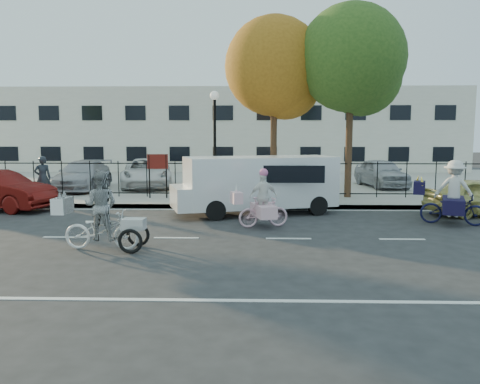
{
  "coord_description": "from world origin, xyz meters",
  "views": [
    {
      "loc": [
        2.04,
        -12.21,
        2.76
      ],
      "look_at": [
        1.68,
        1.2,
        1.1
      ],
      "focal_mm": 35.0,
      "sensor_mm": 36.0,
      "label": 1
    }
  ],
  "objects_px": {
    "zebra_trike": "(102,219)",
    "white_van": "(257,182)",
    "unicorn_bike": "(262,206)",
    "lot_car_c": "(212,176)",
    "lot_car_b": "(147,173)",
    "pedestrian": "(43,178)",
    "lamppost": "(215,125)",
    "lot_car_a": "(83,175)",
    "lot_car_d": "(381,173)",
    "bull_bike": "(452,199)"
  },
  "relations": [
    {
      "from": "bull_bike",
      "to": "lot_car_c",
      "type": "bearing_deg",
      "value": 64.78
    },
    {
      "from": "unicorn_bike",
      "to": "lot_car_c",
      "type": "xyz_separation_m",
      "value": [
        -2.3,
        9.16,
        0.08
      ]
    },
    {
      "from": "lamppost",
      "to": "zebra_trike",
      "type": "xyz_separation_m",
      "value": [
        -2.08,
        -8.07,
        -2.38
      ]
    },
    {
      "from": "zebra_trike",
      "to": "pedestrian",
      "type": "distance_m",
      "value": 8.99
    },
    {
      "from": "lamppost",
      "to": "pedestrian",
      "type": "xyz_separation_m",
      "value": [
        -6.91,
        -0.5,
        -2.09
      ]
    },
    {
      "from": "pedestrian",
      "to": "lot_car_b",
      "type": "distance_m",
      "value": 5.54
    },
    {
      "from": "bull_bike",
      "to": "lot_car_d",
      "type": "bearing_deg",
      "value": 19.4
    },
    {
      "from": "lot_car_c",
      "to": "lot_car_d",
      "type": "relative_size",
      "value": 0.86
    },
    {
      "from": "unicorn_bike",
      "to": "white_van",
      "type": "height_order",
      "value": "white_van"
    },
    {
      "from": "lot_car_c",
      "to": "lamppost",
      "type": "bearing_deg",
      "value": -74.08
    },
    {
      "from": "lamppost",
      "to": "zebra_trike",
      "type": "relative_size",
      "value": 1.95
    },
    {
      "from": "pedestrian",
      "to": "lot_car_c",
      "type": "xyz_separation_m",
      "value": [
        6.45,
        4.4,
        -0.29
      ]
    },
    {
      "from": "unicorn_bike",
      "to": "white_van",
      "type": "xyz_separation_m",
      "value": [
        -0.14,
        2.39,
        0.45
      ]
    },
    {
      "from": "zebra_trike",
      "to": "pedestrian",
      "type": "bearing_deg",
      "value": 35.78
    },
    {
      "from": "bull_bike",
      "to": "lot_car_b",
      "type": "distance_m",
      "value": 14.33
    },
    {
      "from": "lot_car_b",
      "to": "white_van",
      "type": "bearing_deg",
      "value": -63.22
    },
    {
      "from": "zebra_trike",
      "to": "white_van",
      "type": "bearing_deg",
      "value": -32.75
    },
    {
      "from": "lot_car_a",
      "to": "bull_bike",
      "type": "bearing_deg",
      "value": -29.73
    },
    {
      "from": "unicorn_bike",
      "to": "lot_car_c",
      "type": "bearing_deg",
      "value": -1.76
    },
    {
      "from": "lamppost",
      "to": "lot_car_c",
      "type": "bearing_deg",
      "value": 96.81
    },
    {
      "from": "lamppost",
      "to": "lot_car_b",
      "type": "relative_size",
      "value": 0.85
    },
    {
      "from": "pedestrian",
      "to": "bull_bike",
      "type": "bearing_deg",
      "value": 131.43
    },
    {
      "from": "white_van",
      "to": "lot_car_c",
      "type": "distance_m",
      "value": 7.11
    },
    {
      "from": "lamppost",
      "to": "lot_car_c",
      "type": "xyz_separation_m",
      "value": [
        -0.47,
        3.9,
        -2.38
      ]
    },
    {
      "from": "white_van",
      "to": "lot_car_c",
      "type": "bearing_deg",
      "value": 90.25
    },
    {
      "from": "bull_bike",
      "to": "pedestrian",
      "type": "height_order",
      "value": "bull_bike"
    },
    {
      "from": "zebra_trike",
      "to": "lot_car_b",
      "type": "xyz_separation_m",
      "value": [
        -1.65,
        12.1,
        0.12
      ]
    },
    {
      "from": "pedestrian",
      "to": "lot_car_b",
      "type": "relative_size",
      "value": 0.34
    },
    {
      "from": "lot_car_a",
      "to": "zebra_trike",
      "type": "bearing_deg",
      "value": -69.72
    },
    {
      "from": "white_van",
      "to": "lot_car_d",
      "type": "bearing_deg",
      "value": 31.81
    },
    {
      "from": "zebra_trike",
      "to": "pedestrian",
      "type": "xyz_separation_m",
      "value": [
        -4.84,
        7.57,
        0.29
      ]
    },
    {
      "from": "zebra_trike",
      "to": "bull_bike",
      "type": "bearing_deg",
      "value": -67.56
    },
    {
      "from": "lamppost",
      "to": "lot_car_d",
      "type": "distance_m",
      "value": 9.39
    },
    {
      "from": "zebra_trike",
      "to": "lot_car_c",
      "type": "relative_size",
      "value": 0.63
    },
    {
      "from": "lot_car_a",
      "to": "lot_car_c",
      "type": "height_order",
      "value": "lot_car_a"
    },
    {
      "from": "lot_car_c",
      "to": "zebra_trike",
      "type": "bearing_deg",
      "value": -88.56
    },
    {
      "from": "zebra_trike",
      "to": "white_van",
      "type": "xyz_separation_m",
      "value": [
        3.78,
        5.21,
        0.37
      ]
    },
    {
      "from": "white_van",
      "to": "lot_car_d",
      "type": "relative_size",
      "value": 1.46
    },
    {
      "from": "white_van",
      "to": "lot_car_d",
      "type": "xyz_separation_m",
      "value": [
        6.27,
        7.29,
        -0.25
      ]
    },
    {
      "from": "unicorn_bike",
      "to": "lamppost",
      "type": "bearing_deg",
      "value": 3.38
    },
    {
      "from": "bull_bike",
      "to": "lot_car_d",
      "type": "xyz_separation_m",
      "value": [
        0.3,
        9.1,
        0.06
      ]
    },
    {
      "from": "lamppost",
      "to": "zebra_trike",
      "type": "distance_m",
      "value": 8.67
    },
    {
      "from": "zebra_trike",
      "to": "white_van",
      "type": "distance_m",
      "value": 6.44
    },
    {
      "from": "lamppost",
      "to": "white_van",
      "type": "relative_size",
      "value": 0.72
    },
    {
      "from": "zebra_trike",
      "to": "bull_bike",
      "type": "relative_size",
      "value": 1.01
    },
    {
      "from": "lot_car_c",
      "to": "lot_car_a",
      "type": "bearing_deg",
      "value": -160.73
    },
    {
      "from": "lot_car_a",
      "to": "lot_car_d",
      "type": "bearing_deg",
      "value": 4.45
    },
    {
      "from": "zebra_trike",
      "to": "lot_car_d",
      "type": "height_order",
      "value": "zebra_trike"
    },
    {
      "from": "lot_car_c",
      "to": "lot_car_d",
      "type": "distance_m",
      "value": 8.45
    },
    {
      "from": "white_van",
      "to": "lot_car_b",
      "type": "relative_size",
      "value": 1.19
    }
  ]
}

